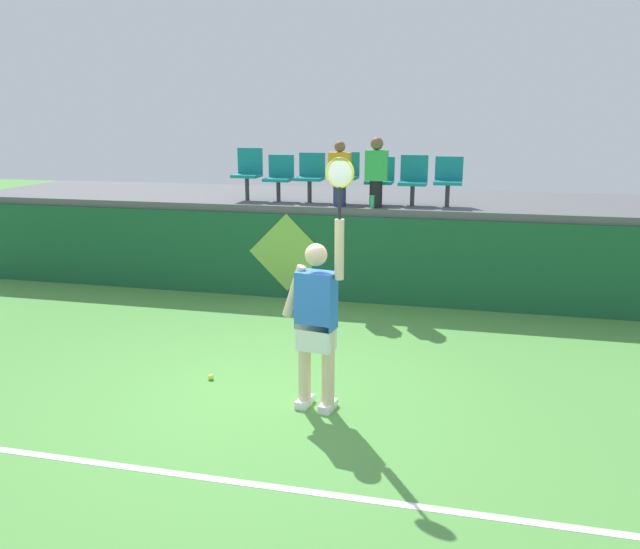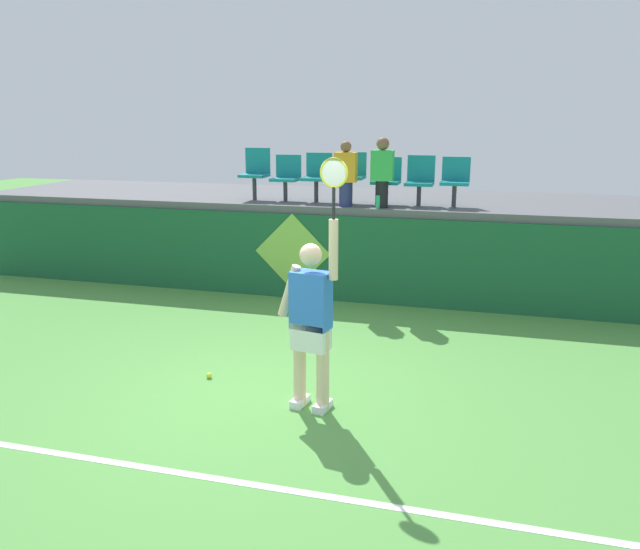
{
  "view_description": "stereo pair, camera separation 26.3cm",
  "coord_description": "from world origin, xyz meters",
  "px_view_note": "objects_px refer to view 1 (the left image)",
  "views": [
    {
      "loc": [
        1.96,
        -5.8,
        2.89
      ],
      "look_at": [
        0.29,
        1.32,
        1.04
      ],
      "focal_mm": 35.07,
      "sensor_mm": 36.0,
      "label": 1
    },
    {
      "loc": [
        2.21,
        -5.73,
        2.89
      ],
      "look_at": [
        0.29,
        1.32,
        1.04
      ],
      "focal_mm": 35.07,
      "sensor_mm": 36.0,
      "label": 2
    }
  ],
  "objects_px": {
    "stadium_chair_1": "(279,175)",
    "stadium_chair_3": "(345,174)",
    "stadium_chair_5": "(413,178)",
    "spectator_1": "(340,173)",
    "stadium_chair_0": "(248,171)",
    "stadium_chair_6": "(448,178)",
    "tennis_player": "(317,318)",
    "stadium_chair_2": "(311,174)",
    "water_bottle": "(372,202)",
    "tennis_ball": "(211,377)",
    "spectator_0": "(376,171)",
    "stadium_chair_4": "(380,178)"
  },
  "relations": [
    {
      "from": "stadium_chair_0",
      "to": "stadium_chair_5",
      "type": "relative_size",
      "value": 1.11
    },
    {
      "from": "tennis_player",
      "to": "stadium_chair_3",
      "type": "xyz_separation_m",
      "value": [
        -0.59,
        4.46,
        1.02
      ]
    },
    {
      "from": "stadium_chair_3",
      "to": "stadium_chair_4",
      "type": "xyz_separation_m",
      "value": [
        0.58,
        0.0,
        -0.06
      ]
    },
    {
      "from": "water_bottle",
      "to": "stadium_chair_4",
      "type": "xyz_separation_m",
      "value": [
        0.04,
        0.53,
        0.32
      ]
    },
    {
      "from": "stadium_chair_2",
      "to": "stadium_chair_3",
      "type": "relative_size",
      "value": 0.98
    },
    {
      "from": "stadium_chair_2",
      "to": "spectator_1",
      "type": "xyz_separation_m",
      "value": [
        0.59,
        -0.44,
        0.07
      ]
    },
    {
      "from": "stadium_chair_3",
      "to": "tennis_ball",
      "type": "bearing_deg",
      "value": -100.42
    },
    {
      "from": "stadium_chair_2",
      "to": "stadium_chair_5",
      "type": "xyz_separation_m",
      "value": [
        1.7,
        0.0,
        -0.03
      ]
    },
    {
      "from": "tennis_player",
      "to": "tennis_ball",
      "type": "relative_size",
      "value": 38.37
    },
    {
      "from": "stadium_chair_3",
      "to": "stadium_chair_5",
      "type": "distance_m",
      "value": 1.11
    },
    {
      "from": "stadium_chair_1",
      "to": "stadium_chair_3",
      "type": "distance_m",
      "value": 1.13
    },
    {
      "from": "tennis_ball",
      "to": "stadium_chair_5",
      "type": "height_order",
      "value": "stadium_chair_5"
    },
    {
      "from": "stadium_chair_0",
      "to": "stadium_chair_4",
      "type": "xyz_separation_m",
      "value": [
        2.26,
        -0.01,
        -0.07
      ]
    },
    {
      "from": "tennis_ball",
      "to": "spectator_0",
      "type": "bearing_deg",
      "value": 69.93
    },
    {
      "from": "stadium_chair_1",
      "to": "stadium_chair_6",
      "type": "distance_m",
      "value": 2.79
    },
    {
      "from": "stadium_chair_0",
      "to": "stadium_chair_6",
      "type": "distance_m",
      "value": 3.35
    },
    {
      "from": "tennis_player",
      "to": "stadium_chair_0",
      "type": "height_order",
      "value": "tennis_player"
    },
    {
      "from": "stadium_chair_6",
      "to": "stadium_chair_3",
      "type": "bearing_deg",
      "value": -179.97
    },
    {
      "from": "stadium_chair_2",
      "to": "water_bottle",
      "type": "bearing_deg",
      "value": -25.37
    },
    {
      "from": "stadium_chair_5",
      "to": "stadium_chair_6",
      "type": "relative_size",
      "value": 1.02
    },
    {
      "from": "stadium_chair_4",
      "to": "water_bottle",
      "type": "bearing_deg",
      "value": -94.45
    },
    {
      "from": "stadium_chair_5",
      "to": "stadium_chair_6",
      "type": "distance_m",
      "value": 0.55
    },
    {
      "from": "tennis_player",
      "to": "tennis_ball",
      "type": "height_order",
      "value": "tennis_player"
    },
    {
      "from": "tennis_player",
      "to": "stadium_chair_6",
      "type": "relative_size",
      "value": 3.28
    },
    {
      "from": "tennis_ball",
      "to": "stadium_chair_2",
      "type": "relative_size",
      "value": 0.08
    },
    {
      "from": "tennis_ball",
      "to": "stadium_chair_4",
      "type": "height_order",
      "value": "stadium_chair_4"
    },
    {
      "from": "stadium_chair_2",
      "to": "spectator_1",
      "type": "distance_m",
      "value": 0.73
    },
    {
      "from": "spectator_1",
      "to": "spectator_0",
      "type": "bearing_deg",
      "value": -0.4
    },
    {
      "from": "stadium_chair_1",
      "to": "spectator_0",
      "type": "xyz_separation_m",
      "value": [
        1.7,
        -0.44,
        0.14
      ]
    },
    {
      "from": "water_bottle",
      "to": "spectator_1",
      "type": "xyz_separation_m",
      "value": [
        -0.53,
        0.1,
        0.42
      ]
    },
    {
      "from": "water_bottle",
      "to": "spectator_0",
      "type": "height_order",
      "value": "spectator_0"
    },
    {
      "from": "tennis_player",
      "to": "stadium_chair_2",
      "type": "xyz_separation_m",
      "value": [
        -1.17,
        4.46,
        1.0
      ]
    },
    {
      "from": "stadium_chair_4",
      "to": "spectator_0",
      "type": "distance_m",
      "value": 0.46
    },
    {
      "from": "stadium_chair_0",
      "to": "spectator_0",
      "type": "relative_size",
      "value": 0.8
    },
    {
      "from": "stadium_chair_1",
      "to": "tennis_ball",
      "type": "bearing_deg",
      "value": -84.63
    },
    {
      "from": "tennis_ball",
      "to": "stadium_chair_3",
      "type": "bearing_deg",
      "value": 79.58
    },
    {
      "from": "stadium_chair_0",
      "to": "stadium_chair_2",
      "type": "relative_size",
      "value": 1.08
    },
    {
      "from": "stadium_chair_1",
      "to": "stadium_chair_5",
      "type": "relative_size",
      "value": 0.97
    },
    {
      "from": "water_bottle",
      "to": "stadium_chair_1",
      "type": "distance_m",
      "value": 1.77
    },
    {
      "from": "tennis_player",
      "to": "spectator_0",
      "type": "xyz_separation_m",
      "value": [
        -0.01,
        4.02,
        1.11
      ]
    },
    {
      "from": "stadium_chair_1",
      "to": "stadium_chair_5",
      "type": "xyz_separation_m",
      "value": [
        2.24,
        0.0,
        0.0
      ]
    },
    {
      "from": "tennis_player",
      "to": "spectator_1",
      "type": "relative_size",
      "value": 2.48
    },
    {
      "from": "tennis_player",
      "to": "spectator_1",
      "type": "distance_m",
      "value": 4.21
    },
    {
      "from": "stadium_chair_1",
      "to": "stadium_chair_3",
      "type": "relative_size",
      "value": 0.93
    },
    {
      "from": "stadium_chair_1",
      "to": "stadium_chair_3",
      "type": "xyz_separation_m",
      "value": [
        1.13,
        -0.0,
        0.05
      ]
    },
    {
      "from": "tennis_ball",
      "to": "stadium_chair_5",
      "type": "bearing_deg",
      "value": 65.4
    },
    {
      "from": "stadium_chair_4",
      "to": "stadium_chair_6",
      "type": "xyz_separation_m",
      "value": [
        1.09,
        0.0,
        0.01
      ]
    },
    {
      "from": "stadium_chair_5",
      "to": "spectator_1",
      "type": "height_order",
      "value": "spectator_1"
    },
    {
      "from": "spectator_0",
      "to": "stadium_chair_5",
      "type": "bearing_deg",
      "value": 39.45
    },
    {
      "from": "stadium_chair_4",
      "to": "stadium_chair_6",
      "type": "bearing_deg",
      "value": 0.02
    }
  ]
}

